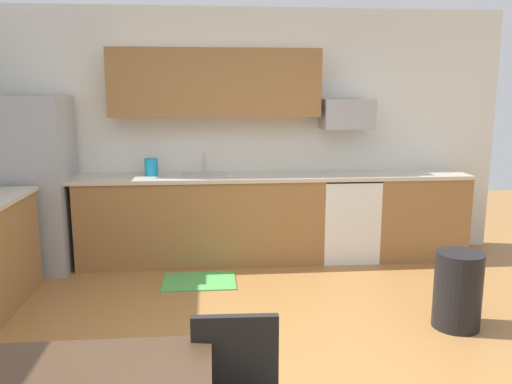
# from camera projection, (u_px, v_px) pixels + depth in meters

# --- Properties ---
(ground_plane) EXTENTS (12.00, 12.00, 0.00)m
(ground_plane) POSITION_uv_depth(u_px,v_px,m) (270.00, 368.00, 3.42)
(ground_plane) COLOR #9E6B38
(wall_back) EXTENTS (5.80, 0.10, 2.70)m
(wall_back) POSITION_uv_depth(u_px,v_px,m) (243.00, 134.00, 5.76)
(wall_back) COLOR silver
(wall_back) RESTS_ON ground
(cabinet_run_back) EXTENTS (2.56, 0.60, 0.90)m
(cabinet_run_back) POSITION_uv_depth(u_px,v_px,m) (202.00, 220.00, 5.54)
(cabinet_run_back) COLOR olive
(cabinet_run_back) RESTS_ON ground
(cabinet_run_back_right) EXTENTS (0.99, 0.60, 0.90)m
(cabinet_run_back_right) POSITION_uv_depth(u_px,v_px,m) (416.00, 216.00, 5.75)
(cabinet_run_back_right) COLOR olive
(cabinet_run_back_right) RESTS_ON ground
(countertop_back) EXTENTS (4.80, 0.64, 0.04)m
(countertop_back) POSITION_uv_depth(u_px,v_px,m) (245.00, 177.00, 5.50)
(countertop_back) COLOR beige
(countertop_back) RESTS_ON cabinet_run_back
(upper_cabinets_back) EXTENTS (2.20, 0.34, 0.70)m
(upper_cabinets_back) POSITION_uv_depth(u_px,v_px,m) (215.00, 83.00, 5.41)
(upper_cabinets_back) COLOR olive
(refrigerator) EXTENTS (0.76, 0.70, 1.77)m
(refrigerator) POSITION_uv_depth(u_px,v_px,m) (32.00, 184.00, 5.23)
(refrigerator) COLOR #9EA0A5
(refrigerator) RESTS_ON ground
(oven_range) EXTENTS (0.60, 0.60, 0.91)m
(oven_range) POSITION_uv_depth(u_px,v_px,m) (346.00, 217.00, 5.68)
(oven_range) COLOR white
(oven_range) RESTS_ON ground
(microwave) EXTENTS (0.54, 0.36, 0.32)m
(microwave) POSITION_uv_depth(u_px,v_px,m) (347.00, 114.00, 5.57)
(microwave) COLOR #9EA0A5
(sink_basin) EXTENTS (0.48, 0.40, 0.14)m
(sink_basin) POSITION_uv_depth(u_px,v_px,m) (205.00, 181.00, 5.47)
(sink_basin) COLOR #A5A8AD
(sink_basin) RESTS_ON countertop_back
(sink_faucet) EXTENTS (0.02, 0.02, 0.24)m
(sink_faucet) POSITION_uv_depth(u_px,v_px,m) (205.00, 164.00, 5.61)
(sink_faucet) COLOR #B2B5BA
(sink_faucet) RESTS_ON countertop_back
(trash_bin) EXTENTS (0.36, 0.36, 0.60)m
(trash_bin) POSITION_uv_depth(u_px,v_px,m) (458.00, 290.00, 3.97)
(trash_bin) COLOR black
(trash_bin) RESTS_ON ground
(floor_mat) EXTENTS (0.70, 0.50, 0.01)m
(floor_mat) POSITION_uv_depth(u_px,v_px,m) (199.00, 281.00, 4.99)
(floor_mat) COLOR #4CA54C
(floor_mat) RESTS_ON ground
(kettle) EXTENTS (0.14, 0.14, 0.20)m
(kettle) POSITION_uv_depth(u_px,v_px,m) (151.00, 168.00, 5.44)
(kettle) COLOR #198CBF
(kettle) RESTS_ON countertop_back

